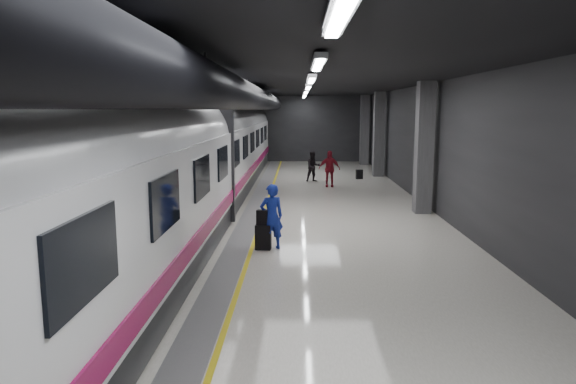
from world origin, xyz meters
TOP-DOWN VIEW (x-y plane):
  - ground at (0.00, 0.00)m, footprint 40.00×40.00m
  - platform_hall at (-0.29, 0.96)m, footprint 10.02×40.02m
  - train at (-3.25, -0.00)m, footprint 3.05×38.00m
  - traveler_main at (-0.44, -2.81)m, footprint 0.72×0.60m
  - suitcase_main at (-0.65, -2.88)m, footprint 0.42×0.29m
  - shoulder_bag at (-0.67, -2.86)m, footprint 0.31×0.22m
  - traveler_far_a at (0.99, 9.73)m, footprint 0.86×0.74m
  - traveler_far_b at (1.69, 8.03)m, footprint 1.00×0.43m
  - suitcase_far at (3.41, 10.75)m, footprint 0.36×0.27m

SIDE VIEW (x-z plane):
  - ground at x=0.00m, z-range 0.00..0.00m
  - suitcase_far at x=3.41m, z-range 0.00..0.49m
  - suitcase_main at x=-0.65m, z-range 0.00..0.64m
  - traveler_far_a at x=0.99m, z-range 0.00..1.53m
  - shoulder_bag at x=-0.67m, z-range 0.64..1.02m
  - traveler_far_b at x=1.69m, z-range 0.00..1.68m
  - traveler_main at x=-0.44m, z-range 0.00..1.69m
  - train at x=-3.25m, z-range 0.04..4.09m
  - platform_hall at x=-0.29m, z-range 1.28..5.79m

